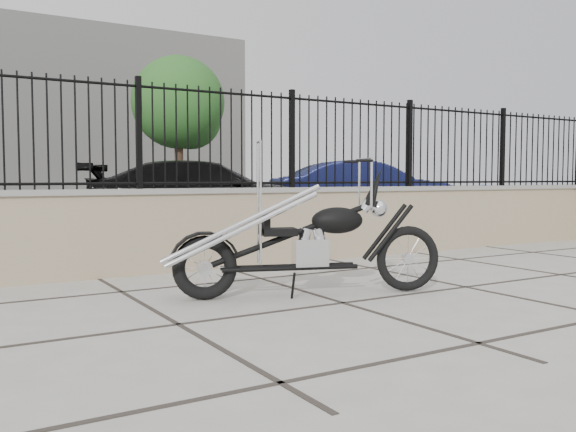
# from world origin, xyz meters

# --- Properties ---
(ground_plane) EXTENTS (90.00, 90.00, 0.00)m
(ground_plane) POSITION_xyz_m (0.00, 0.00, 0.00)
(ground_plane) COLOR #99968E
(ground_plane) RESTS_ON ground
(parking_lot) EXTENTS (30.00, 30.00, 0.00)m
(parking_lot) POSITION_xyz_m (0.00, 12.50, 0.00)
(parking_lot) COLOR black
(parking_lot) RESTS_ON ground
(retaining_wall) EXTENTS (14.00, 0.36, 0.96)m
(retaining_wall) POSITION_xyz_m (0.00, 2.50, 0.48)
(retaining_wall) COLOR gray
(retaining_wall) RESTS_ON ground_plane
(iron_fence) EXTENTS (14.00, 0.08, 1.20)m
(iron_fence) POSITION_xyz_m (0.00, 2.50, 1.56)
(iron_fence) COLOR black
(iron_fence) RESTS_ON retaining_wall
(background_building) EXTENTS (22.00, 6.00, 8.00)m
(background_building) POSITION_xyz_m (0.00, 26.50, 4.00)
(background_building) COLOR beige
(background_building) RESTS_ON ground_plane
(chopper_motorcycle) EXTENTS (2.40, 1.18, 1.44)m
(chopper_motorcycle) POSITION_xyz_m (-0.11, 0.45, 0.72)
(chopper_motorcycle) COLOR black
(chopper_motorcycle) RESTS_ON ground_plane
(car_black) EXTENTS (5.35, 3.82, 1.44)m
(car_black) POSITION_xyz_m (1.99, 7.51, 0.72)
(car_black) COLOR black
(car_black) RESTS_ON parking_lot
(car_blue) EXTENTS (4.81, 2.86, 1.50)m
(car_blue) POSITION_xyz_m (6.23, 7.64, 0.75)
(car_blue) COLOR #10153C
(car_blue) RESTS_ON parking_lot
(bollard_b) EXTENTS (0.13, 0.13, 0.90)m
(bollard_b) POSITION_xyz_m (2.34, 4.25, 0.45)
(bollard_b) COLOR #0A2CA4
(bollard_b) RESTS_ON ground_plane
(bollard_c) EXTENTS (0.14, 0.14, 0.94)m
(bollard_c) POSITION_xyz_m (6.89, 4.52, 0.47)
(bollard_c) COLOR #0C5DB4
(bollard_c) RESTS_ON ground_plane
(tree_right) EXTENTS (3.37, 3.37, 5.69)m
(tree_right) POSITION_xyz_m (4.99, 17.05, 3.98)
(tree_right) COLOR #382619
(tree_right) RESTS_ON ground_plane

